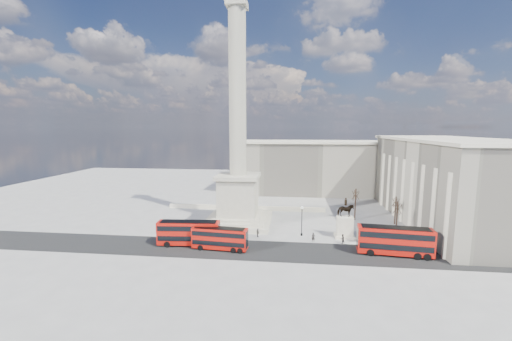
{
  "coord_description": "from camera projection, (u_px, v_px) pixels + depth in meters",
  "views": [
    {
      "loc": [
        11.13,
        -61.07,
        20.95
      ],
      "look_at": [
        4.28,
        1.35,
        12.24
      ],
      "focal_mm": 22.0,
      "sensor_mm": 36.0,
      "label": 1
    }
  ],
  "objects": [
    {
      "name": "bare_tree_mid",
      "position": [
        396.0,
        201.0,
        67.57
      ],
      "size": [
        1.69,
        1.69,
        6.42
      ],
      "rotation": [
        0.0,
        0.0,
        -0.13
      ],
      "color": "#332319",
      "rests_on": "ground"
    },
    {
      "name": "pedestrian_standing",
      "position": [
        342.0,
        239.0,
        56.81
      ],
      "size": [
        1.05,
        0.99,
        1.72
      ],
      "primitive_type": "imported",
      "rotation": [
        0.0,
        0.0,
        3.67
      ],
      "color": "#282522",
      "rests_on": "ground"
    },
    {
      "name": "building_east",
      "position": [
        447.0,
        181.0,
        67.91
      ],
      "size": [
        19.0,
        46.0,
        18.6
      ],
      "color": "#BCB49A",
      "rests_on": "ground"
    },
    {
      "name": "ground",
      "position": [
        235.0,
        230.0,
        64.21
      ],
      "size": [
        180.0,
        180.0,
        0.0
      ],
      "primitive_type": "plane",
      "color": "#A2A09A",
      "rests_on": "ground"
    },
    {
      "name": "red_bus_b",
      "position": [
        220.0,
        238.0,
        53.78
      ],
      "size": [
        9.74,
        3.06,
        3.88
      ],
      "rotation": [
        0.0,
        0.0,
        -0.09
      ],
      "color": "red",
      "rests_on": "ground"
    },
    {
      "name": "balustrade_wall",
      "position": [
        246.0,
        208.0,
        79.89
      ],
      "size": [
        40.0,
        0.6,
        1.1
      ],
      "primitive_type": "cube",
      "color": "beige",
      "rests_on": "ground"
    },
    {
      "name": "equestrian_statue",
      "position": [
        345.0,
        224.0,
        59.73
      ],
      "size": [
        3.68,
        2.76,
        7.75
      ],
      "color": "beige",
      "rests_on": "ground"
    },
    {
      "name": "asphalt_road",
      "position": [
        253.0,
        250.0,
        53.82
      ],
      "size": [
        120.0,
        9.0,
        0.01
      ],
      "primitive_type": "cube",
      "color": "#252525",
      "rests_on": "ground"
    },
    {
      "name": "bare_tree_far",
      "position": [
        356.0,
        194.0,
        70.57
      ],
      "size": [
        1.86,
        1.86,
        7.59
      ],
      "rotation": [
        0.0,
        0.0,
        0.28
      ],
      "color": "#332319",
      "rests_on": "ground"
    },
    {
      "name": "bare_tree_near",
      "position": [
        397.0,
        207.0,
        59.97
      ],
      "size": [
        1.66,
        1.66,
        7.27
      ],
      "rotation": [
        0.0,
        0.0,
        -0.01
      ],
      "color": "#332319",
      "rests_on": "ground"
    },
    {
      "name": "nelsons_column",
      "position": [
        238.0,
        165.0,
        67.36
      ],
      "size": [
        14.0,
        14.0,
        49.85
      ],
      "color": "#BFB89F",
      "rests_on": "ground"
    },
    {
      "name": "pedestrian_crossing",
      "position": [
        258.0,
        233.0,
        60.12
      ],
      "size": [
        0.87,
        1.05,
        1.68
      ],
      "primitive_type": "imported",
      "rotation": [
        0.0,
        0.0,
        2.13
      ],
      "color": "#282522",
      "rests_on": "ground"
    },
    {
      "name": "red_bus_a",
      "position": [
        189.0,
        233.0,
        55.7
      ],
      "size": [
        11.05,
        3.21,
        4.42
      ],
      "rotation": [
        0.0,
        0.0,
        0.06
      ],
      "color": "red",
      "rests_on": "ground"
    },
    {
      "name": "building_northeast",
      "position": [
        318.0,
        167.0,
        100.29
      ],
      "size": [
        51.0,
        17.0,
        16.6
      ],
      "color": "#BCB49A",
      "rests_on": "ground"
    },
    {
      "name": "pedestrian_walking",
      "position": [
        313.0,
        237.0,
        57.56
      ],
      "size": [
        0.65,
        0.44,
        1.75
      ],
      "primitive_type": "imported",
      "rotation": [
        0.0,
        0.0,
        -0.04
      ],
      "color": "#282522",
      "rests_on": "ground"
    },
    {
      "name": "red_bus_c",
      "position": [
        395.0,
        241.0,
        51.38
      ],
      "size": [
        11.9,
        3.83,
        4.74
      ],
      "rotation": [
        0.0,
        0.0,
        -0.1
      ],
      "color": "red",
      "rests_on": "ground"
    },
    {
      "name": "victorian_lamp",
      "position": [
        302.0,
        219.0,
        60.54
      ],
      "size": [
        0.5,
        0.5,
        5.8
      ],
      "rotation": [
        0.0,
        0.0,
        -0.28
      ],
      "color": "black",
      "rests_on": "ground"
    }
  ]
}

